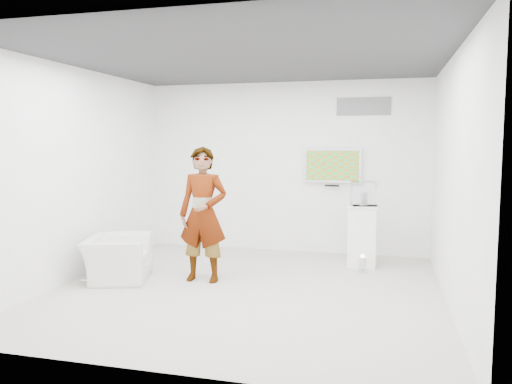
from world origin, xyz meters
The scene contains 10 objects.
room centered at (0.00, 0.00, 1.50)m, with size 5.01×5.01×3.00m.
tv centered at (0.85, 2.45, 1.55)m, with size 1.00×0.08×0.60m, color silver.
logo_decal centered at (1.35, 2.49, 2.55)m, with size 0.90×0.02×0.30m, color slate.
person centered at (-0.71, 0.26, 0.94)m, with size 0.69×0.45×1.89m, color silver.
armchair centered at (-1.91, 0.00, 0.31)m, with size 0.95×0.83×0.62m, color silver.
pedestal centered at (1.41, 1.65, 0.49)m, with size 0.47×0.47×0.97m, color white.
floor_uplight centered at (1.44, 1.25, 0.13)m, with size 0.17×0.17×0.27m, color silver.
vitrine centered at (1.41, 1.65, 1.16)m, with size 0.37×0.37×0.37m, color white.
console centered at (1.41, 1.65, 1.07)m, with size 0.05×0.15×0.20m, color white.
wii_remote centered at (-0.47, 0.42, 1.70)m, with size 0.03×0.13×0.03m, color white.
Camera 1 is at (1.73, -6.22, 1.95)m, focal length 35.00 mm.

